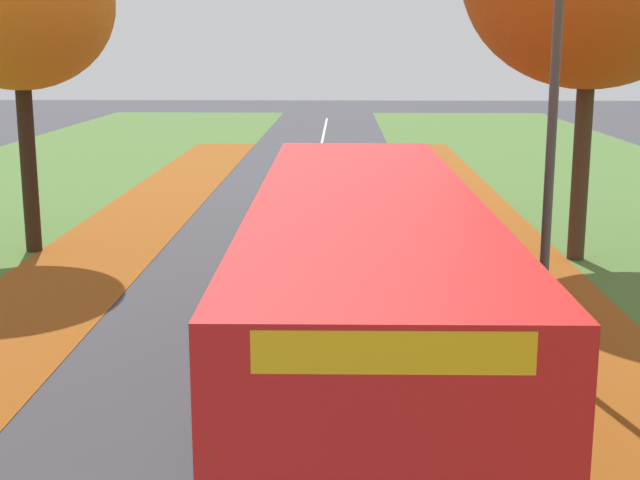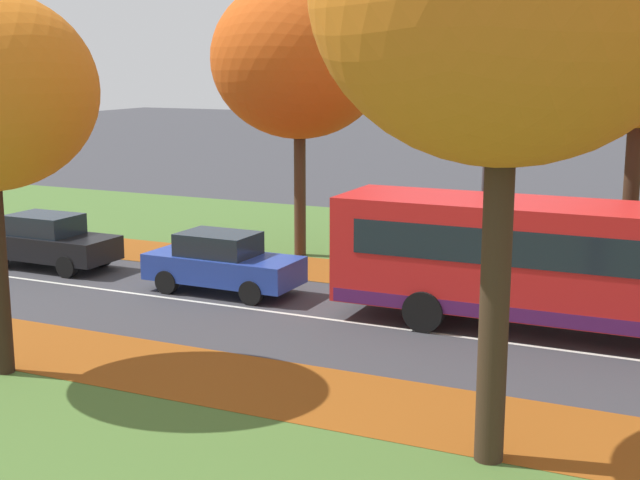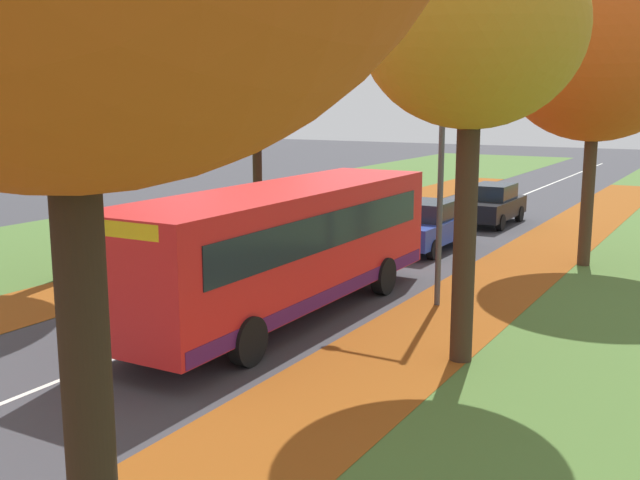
# 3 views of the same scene
# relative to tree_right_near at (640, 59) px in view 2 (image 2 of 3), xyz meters

# --- Properties ---
(leaf_litter_left) EXTENTS (2.80, 60.00, 0.00)m
(leaf_litter_left) POSITION_rel_tree_right_near_xyz_m (-10.44, 3.68, -6.15)
(leaf_litter_left) COLOR #8C4714
(leaf_litter_left) RESTS_ON grass_verge_left
(grass_verge_right) EXTENTS (12.00, 90.00, 0.01)m
(grass_verge_right) POSITION_rel_tree_right_near_xyz_m (3.36, 9.68, -6.16)
(grass_verge_right) COLOR #476B2D
(grass_verge_right) RESTS_ON ground
(leaf_litter_right) EXTENTS (2.80, 60.00, 0.00)m
(leaf_litter_right) POSITION_rel_tree_right_near_xyz_m (-1.24, 3.68, -6.15)
(leaf_litter_right) COLOR #8C4714
(leaf_litter_right) RESTS_ON grass_verge_right
(road_centre_line) EXTENTS (0.12, 80.00, 0.01)m
(road_centre_line) POSITION_rel_tree_right_near_xyz_m (-5.84, 9.68, -6.16)
(road_centre_line) COLOR silver
(road_centre_line) RESTS_ON ground
(tree_right_near) EXTENTS (4.04, 4.04, 8.03)m
(tree_right_near) POSITION_rel_tree_right_near_xyz_m (0.00, 0.00, 0.00)
(tree_right_near) COLOR #382619
(tree_right_near) RESTS_ON ground
(tree_right_mid) EXTENTS (5.47, 5.47, 8.66)m
(tree_right_mid) POSITION_rel_tree_right_near_xyz_m (0.35, 9.98, 0.02)
(tree_right_mid) COLOR #422D1E
(tree_right_mid) RESTS_ON ground
(streetlamp_right) EXTENTS (1.89, 0.28, 6.00)m
(streetlamp_right) POSITION_rel_tree_right_near_xyz_m (-2.17, 3.49, -2.42)
(streetlamp_right) COLOR #47474C
(streetlamp_right) RESTS_ON ground
(bus) EXTENTS (2.73, 10.42, 2.98)m
(bus) POSITION_rel_tree_right_near_xyz_m (-4.59, 0.90, -4.46)
(bus) COLOR red
(bus) RESTS_ON ground
(car_blue_lead) EXTENTS (1.82, 4.22, 1.62)m
(car_blue_lead) POSITION_rel_tree_right_near_xyz_m (-4.69, 9.81, -5.35)
(car_blue_lead) COLOR #233D9E
(car_blue_lead) RESTS_ON ground
(car_black_following) EXTENTS (1.80, 4.21, 1.62)m
(car_black_following) POSITION_rel_tree_right_near_xyz_m (-4.41, 16.06, -5.35)
(car_black_following) COLOR black
(car_black_following) RESTS_ON ground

